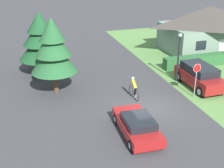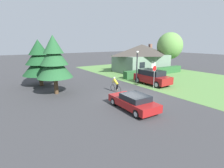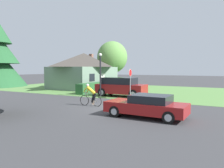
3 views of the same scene
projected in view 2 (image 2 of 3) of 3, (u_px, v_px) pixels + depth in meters
The scene contains 12 objects.
ground_plane at pixel (130, 96), 17.02m from camera, with size 140.00×140.00×0.00m, color #38383A.
grass_verge_right at pixel (171, 77), 26.38m from camera, with size 16.00×36.00×0.01m, color #568442.
cottage_house at pixel (141, 57), 31.16m from camera, with size 9.72×6.31×4.78m.
hedge_row at pixel (155, 72), 27.61m from camera, with size 11.99×0.90×1.08m, color #285B2D.
sedan_left_lane at pixel (133, 102), 13.45m from camera, with size 2.02×4.44×1.24m.
cyclist at pixel (116, 85), 18.12m from camera, with size 0.44×1.78×1.58m.
parked_suv_right at pixel (152, 77), 21.43m from camera, with size 2.12×4.68×1.80m.
stop_sign at pixel (154, 73), 19.24m from camera, with size 0.64×0.07×2.61m.
street_lamp at pixel (137, 64), 21.71m from camera, with size 0.30×0.30×4.13m.
conifer_tall_near at pixel (54, 60), 16.91m from camera, with size 3.45×3.45×5.78m.
conifer_tall_far at pixel (39, 60), 20.37m from camera, with size 3.94×3.94×5.42m.
deciduous_tree_right at pixel (170, 46), 32.91m from camera, with size 4.74×4.74×6.91m.
Camera 2 is at (-10.50, -12.57, 5.08)m, focal length 28.00 mm.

